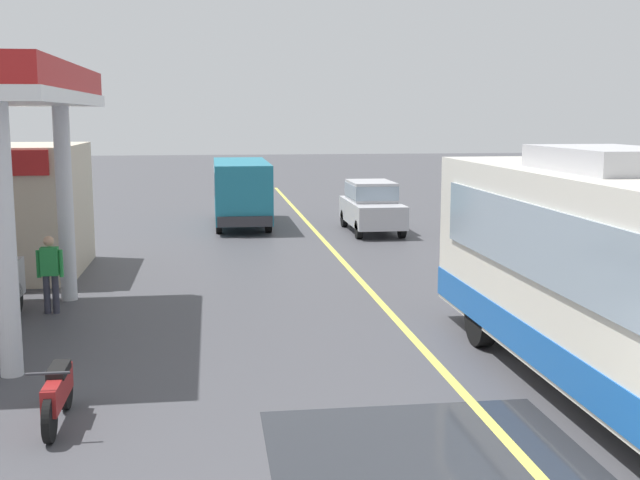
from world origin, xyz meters
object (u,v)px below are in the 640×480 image
object	(u,v)px
coach_bus_main	(637,290)
minibus_opposing_lane	(241,187)
pedestrian_by_shop	(50,270)
car_trailing_behind_bus	(371,204)
motorcycle_parked_forecourt	(58,393)

from	to	relation	value
coach_bus_main	minibus_opposing_lane	bearing A→B (deg)	103.38
coach_bus_main	pedestrian_by_shop	bearing A→B (deg)	143.65
coach_bus_main	minibus_opposing_lane	world-z (taller)	coach_bus_main
minibus_opposing_lane	coach_bus_main	bearing A→B (deg)	-76.62
pedestrian_by_shop	car_trailing_behind_bus	xyz separation A→B (m)	(9.11, 10.90, 0.08)
minibus_opposing_lane	motorcycle_parked_forecourt	world-z (taller)	minibus_opposing_lane
pedestrian_by_shop	car_trailing_behind_bus	world-z (taller)	car_trailing_behind_bus
coach_bus_main	car_trailing_behind_bus	size ratio (longest dim) A/B	2.63
motorcycle_parked_forecourt	car_trailing_behind_bus	bearing A→B (deg)	65.68
motorcycle_parked_forecourt	pedestrian_by_shop	xyz separation A→B (m)	(-1.29, 6.40, 0.49)
coach_bus_main	motorcycle_parked_forecourt	world-z (taller)	coach_bus_main
motorcycle_parked_forecourt	car_trailing_behind_bus	distance (m)	19.00
motorcycle_parked_forecourt	pedestrian_by_shop	world-z (taller)	pedestrian_by_shop
coach_bus_main	motorcycle_parked_forecourt	xyz separation A→B (m)	(-8.03, 0.45, -1.28)
motorcycle_parked_forecourt	pedestrian_by_shop	bearing A→B (deg)	101.36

